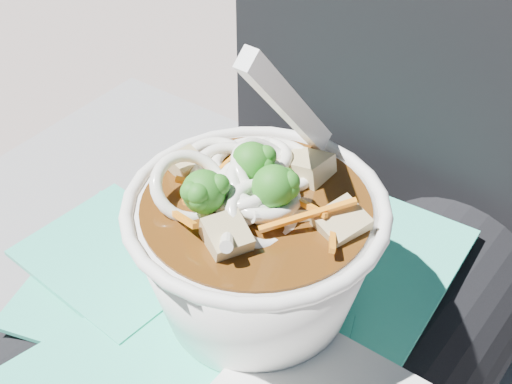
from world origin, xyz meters
The scene contains 3 objects.
person_body centered at (0.00, 0.09, 0.54)m, with size 0.34×0.94×0.98m.
plastic_bag centered at (-0.01, 0.01, 0.60)m, with size 0.31×0.36×0.01m.
udon_bowl centered at (0.01, 0.02, 0.67)m, with size 0.18×0.18×0.20m.
Camera 1 is at (0.22, -0.25, 0.99)m, focal length 50.00 mm.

